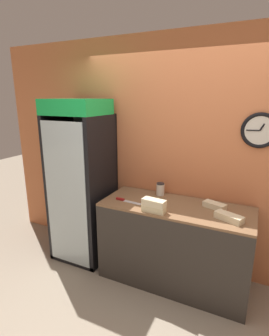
{
  "coord_description": "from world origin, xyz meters",
  "views": [
    {
      "loc": [
        0.72,
        -1.64,
        2.02
      ],
      "look_at": [
        -0.49,
        0.88,
        1.26
      ],
      "focal_mm": 28.0,
      "sensor_mm": 36.0,
      "label": 1
    }
  ],
  "objects_px": {
    "beverage_cooler": "(84,174)",
    "sandwich_stack_bottom": "(154,209)",
    "sandwich_flat_right": "(215,205)",
    "sandwich_stack_middle": "(154,203)",
    "sandwich_flat_left": "(229,217)",
    "condiment_jar": "(160,189)",
    "chefs_knife": "(125,200)"
  },
  "relations": [
    {
      "from": "beverage_cooler",
      "to": "sandwich_flat_left",
      "type": "xyz_separation_m",
      "value": [
        1.76,
        -0.17,
        -0.14
      ]
    },
    {
      "from": "sandwich_stack_middle",
      "to": "condiment_jar",
      "type": "distance_m",
      "value": 0.49
    },
    {
      "from": "sandwich_stack_bottom",
      "to": "sandwich_flat_right",
      "type": "bearing_deg",
      "value": 34.18
    },
    {
      "from": "chefs_knife",
      "to": "condiment_jar",
      "type": "distance_m",
      "value": 0.46
    },
    {
      "from": "sandwich_stack_bottom",
      "to": "condiment_jar",
      "type": "bearing_deg",
      "value": 102.5
    },
    {
      "from": "chefs_knife",
      "to": "condiment_jar",
      "type": "xyz_separation_m",
      "value": [
        0.29,
        0.35,
        0.06
      ]
    },
    {
      "from": "sandwich_stack_middle",
      "to": "sandwich_flat_right",
      "type": "height_order",
      "value": "sandwich_stack_middle"
    },
    {
      "from": "beverage_cooler",
      "to": "chefs_knife",
      "type": "relative_size",
      "value": 6.3
    },
    {
      "from": "beverage_cooler",
      "to": "sandwich_stack_middle",
      "type": "bearing_deg",
      "value": -15.76
    },
    {
      "from": "chefs_knife",
      "to": "sandwich_stack_middle",
      "type": "bearing_deg",
      "value": -17.99
    },
    {
      "from": "sandwich_stack_middle",
      "to": "chefs_knife",
      "type": "distance_m",
      "value": 0.42
    },
    {
      "from": "beverage_cooler",
      "to": "sandwich_stack_middle",
      "type": "height_order",
      "value": "beverage_cooler"
    },
    {
      "from": "sandwich_flat_right",
      "to": "sandwich_stack_middle",
      "type": "bearing_deg",
      "value": -145.82
    },
    {
      "from": "sandwich_stack_middle",
      "to": "sandwich_flat_left",
      "type": "xyz_separation_m",
      "value": [
        0.7,
        0.13,
        -0.07
      ]
    },
    {
      "from": "sandwich_flat_left",
      "to": "condiment_jar",
      "type": "xyz_separation_m",
      "value": [
        -0.81,
        0.35,
        0.04
      ]
    },
    {
      "from": "beverage_cooler",
      "to": "sandwich_flat_right",
      "type": "distance_m",
      "value": 1.6
    },
    {
      "from": "sandwich_flat_right",
      "to": "condiment_jar",
      "type": "relative_size",
      "value": 1.7
    },
    {
      "from": "condiment_jar",
      "to": "sandwich_stack_bottom",
      "type": "bearing_deg",
      "value": -77.5
    },
    {
      "from": "sandwich_flat_left",
      "to": "condiment_jar",
      "type": "bearing_deg",
      "value": 156.54
    },
    {
      "from": "sandwich_stack_bottom",
      "to": "sandwich_stack_middle",
      "type": "xyz_separation_m",
      "value": [
        0.0,
        0.0,
        0.07
      ]
    },
    {
      "from": "sandwich_stack_bottom",
      "to": "sandwich_flat_left",
      "type": "height_order",
      "value": "sandwich_stack_bottom"
    },
    {
      "from": "condiment_jar",
      "to": "sandwich_stack_middle",
      "type": "bearing_deg",
      "value": -77.5
    },
    {
      "from": "sandwich_flat_left",
      "to": "sandwich_flat_right",
      "type": "distance_m",
      "value": 0.29
    },
    {
      "from": "beverage_cooler",
      "to": "sandwich_stack_middle",
      "type": "relative_size",
      "value": 8.16
    },
    {
      "from": "sandwich_stack_bottom",
      "to": "sandwich_flat_right",
      "type": "relative_size",
      "value": 0.96
    },
    {
      "from": "sandwich_stack_bottom",
      "to": "sandwich_stack_middle",
      "type": "distance_m",
      "value": 0.07
    },
    {
      "from": "chefs_knife",
      "to": "condiment_jar",
      "type": "relative_size",
      "value": 2.17
    },
    {
      "from": "sandwich_stack_middle",
      "to": "condiment_jar",
      "type": "height_order",
      "value": "condiment_jar"
    },
    {
      "from": "sandwich_stack_bottom",
      "to": "sandwich_flat_left",
      "type": "bearing_deg",
      "value": 10.2
    },
    {
      "from": "sandwich_flat_right",
      "to": "chefs_knife",
      "type": "height_order",
      "value": "sandwich_flat_right"
    },
    {
      "from": "beverage_cooler",
      "to": "sandwich_flat_left",
      "type": "bearing_deg",
      "value": -5.62
    },
    {
      "from": "beverage_cooler",
      "to": "sandwich_stack_bottom",
      "type": "distance_m",
      "value": 1.11
    }
  ]
}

